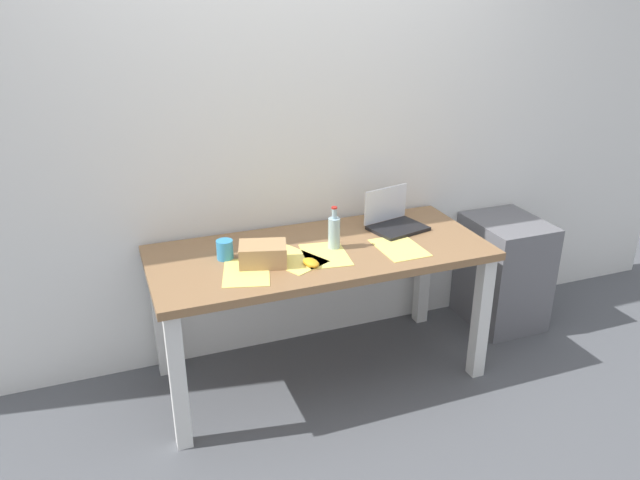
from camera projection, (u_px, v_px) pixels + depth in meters
name	position (u px, v px, depth m)	size (l,w,h in m)	color
ground_plane	(320.00, 372.00, 3.36)	(8.00, 8.00, 0.00)	#515459
back_wall	(291.00, 119.00, 3.21)	(5.20, 0.08, 2.60)	white
desk	(320.00, 267.00, 3.11)	(1.68, 0.73, 0.73)	olive
laptop_right	(394.00, 220.00, 3.32)	(0.33, 0.28, 0.21)	black
beer_bottle	(334.00, 232.00, 3.05)	(0.06, 0.06, 0.22)	#99B7C1
computer_mouse	(311.00, 263.00, 2.89)	(0.06, 0.10, 0.03)	gold
cardboard_box	(263.00, 254.00, 2.89)	(0.22, 0.16, 0.10)	tan
coffee_mug	(225.00, 250.00, 2.95)	(0.08, 0.08, 0.10)	#338CC6
paper_sheet_front_right	(399.00, 248.00, 3.08)	(0.21, 0.30, 0.00)	#F4E06B
paper_sheet_center	(325.00, 255.00, 3.00)	(0.21, 0.30, 0.00)	#F4E06B
paper_yellow_folder	(293.00, 259.00, 2.96)	(0.21, 0.30, 0.00)	#F4E06B
paper_sheet_front_left	(246.00, 272.00, 2.83)	(0.21, 0.30, 0.00)	#F4E06B
filing_cabinet	(503.00, 272.00, 3.75)	(0.40, 0.48, 0.66)	slate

